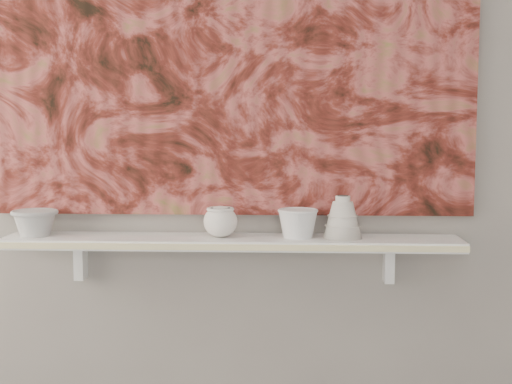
# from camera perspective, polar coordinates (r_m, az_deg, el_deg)

# --- Properties ---
(wall_back) EXTENTS (3.60, 0.00, 3.60)m
(wall_back) POSITION_cam_1_polar(r_m,az_deg,el_deg) (2.26, -1.83, 7.36)
(wall_back) COLOR gray
(wall_back) RESTS_ON floor
(shelf) EXTENTS (1.40, 0.18, 0.03)m
(shelf) POSITION_cam_1_polar(r_m,az_deg,el_deg) (2.19, -1.99, -4.02)
(shelf) COLOR silver
(shelf) RESTS_ON wall_back
(shelf_stripe) EXTENTS (1.40, 0.01, 0.02)m
(shelf_stripe) POSITION_cam_1_polar(r_m,az_deg,el_deg) (2.10, -2.19, -4.45)
(shelf_stripe) COLOR beige
(shelf_stripe) RESTS_ON shelf
(bracket_left) EXTENTS (0.03, 0.06, 0.12)m
(bracket_left) POSITION_cam_1_polar(r_m,az_deg,el_deg) (2.36, -13.85, -5.34)
(bracket_left) COLOR silver
(bracket_left) RESTS_ON wall_back
(bracket_right) EXTENTS (0.03, 0.06, 0.12)m
(bracket_right) POSITION_cam_1_polar(r_m,az_deg,el_deg) (2.28, 10.57, -5.63)
(bracket_right) COLOR silver
(bracket_right) RESTS_ON wall_back
(painting) EXTENTS (1.50, 0.02, 1.10)m
(painting) POSITION_cam_1_polar(r_m,az_deg,el_deg) (2.25, -1.87, 12.20)
(painting) COLOR maroon
(painting) RESTS_ON wall_back
(house_motif) EXTENTS (0.09, 0.00, 0.08)m
(house_motif) POSITION_cam_1_polar(r_m,az_deg,el_deg) (2.24, 9.72, 4.27)
(house_motif) COLOR black
(house_motif) RESTS_ON painting
(bowl_grey) EXTENTS (0.17, 0.17, 0.08)m
(bowl_grey) POSITION_cam_1_polar(r_m,az_deg,el_deg) (2.31, -17.27, -2.34)
(bowl_grey) COLOR #A0A09E
(bowl_grey) RESTS_ON shelf
(cup_cream) EXTENTS (0.12, 0.12, 0.10)m
(cup_cream) POSITION_cam_1_polar(r_m,az_deg,el_deg) (2.18, -2.86, -2.39)
(cup_cream) COLOR white
(cup_cream) RESTS_ON shelf
(bell_vessel) EXTENTS (0.14, 0.14, 0.13)m
(bell_vessel) POSITION_cam_1_polar(r_m,az_deg,el_deg) (2.18, 6.94, -1.99)
(bell_vessel) COLOR beige
(bell_vessel) RESTS_ON shelf
(bowl_white) EXTENTS (0.13, 0.13, 0.09)m
(bowl_white) POSITION_cam_1_polar(r_m,az_deg,el_deg) (2.18, 3.37, -2.51)
(bowl_white) COLOR silver
(bowl_white) RESTS_ON shelf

